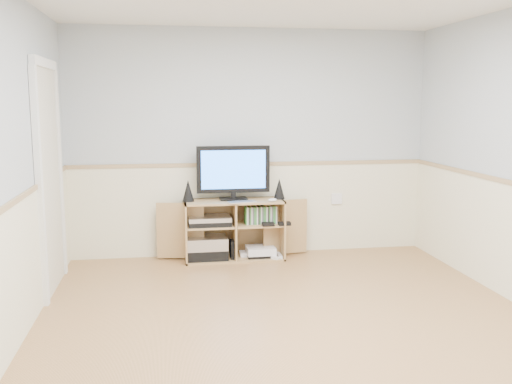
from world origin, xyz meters
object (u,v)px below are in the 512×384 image
at_px(monitor, 233,171).
at_px(keyboard, 242,202).
at_px(game_consoles, 259,252).
at_px(media_cabinet, 234,228).

height_order(monitor, keyboard, monitor).
bearing_deg(keyboard, game_consoles, 17.55).
relative_size(monitor, game_consoles, 1.77).
bearing_deg(game_consoles, monitor, 167.66).
distance_m(media_cabinet, monitor, 0.64).
xyz_separation_m(keyboard, game_consoles, (0.21, 0.13, -0.59)).
xyz_separation_m(monitor, keyboard, (0.07, -0.19, -0.31)).
distance_m(monitor, game_consoles, 0.94).
distance_m(keyboard, game_consoles, 0.64).
height_order(keyboard, game_consoles, keyboard).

